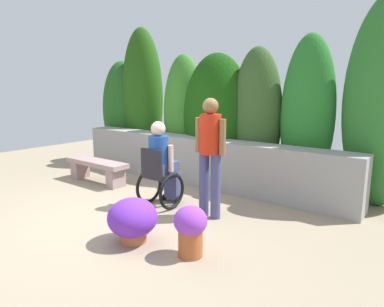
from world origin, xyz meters
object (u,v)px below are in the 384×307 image
(stone_bench, at_px, (97,168))
(person_standing_companion, at_px, (210,150))
(person_in_wheelchair, at_px, (161,167))
(flower_pot_red_accent, at_px, (190,228))
(flower_pot_purple_near, at_px, (133,220))

(stone_bench, distance_m, person_standing_companion, 2.85)
(person_in_wheelchair, distance_m, flower_pot_red_accent, 1.72)
(person_standing_companion, relative_size, flower_pot_purple_near, 2.84)
(person_in_wheelchair, height_order, flower_pot_red_accent, person_in_wheelchair)
(stone_bench, bearing_deg, person_in_wheelchair, -11.68)
(stone_bench, height_order, flower_pot_red_accent, flower_pot_red_accent)
(person_standing_companion, bearing_deg, person_in_wheelchair, -170.60)
(person_standing_companion, xyz_separation_m, flower_pot_red_accent, (0.50, -1.09, -0.65))
(flower_pot_purple_near, bearing_deg, stone_bench, 151.06)
(stone_bench, relative_size, flower_pot_red_accent, 2.56)
(person_standing_companion, bearing_deg, flower_pot_purple_near, -97.11)
(stone_bench, relative_size, flower_pot_purple_near, 2.46)
(person_standing_companion, height_order, flower_pot_red_accent, person_standing_companion)
(stone_bench, height_order, person_standing_companion, person_standing_companion)
(stone_bench, height_order, flower_pot_purple_near, flower_pot_purple_near)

